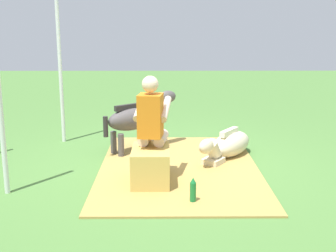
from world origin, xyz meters
name	(u,v)px	position (x,y,z in m)	size (l,w,h in m)	color
ground_plane	(168,165)	(0.00, 0.00, 0.00)	(24.00, 24.00, 0.00)	#4C7A38
hay_patch	(179,168)	(-0.15, -0.15, 0.01)	(3.15, 2.13, 0.02)	#AD8C47
hay_bale	(151,166)	(-0.72, 0.21, 0.22)	(0.68, 0.46, 0.45)	tan
person_seated	(152,123)	(-0.56, 0.20, 0.73)	(0.69, 0.47, 1.33)	beige
pony_standing	(137,118)	(0.67, 0.46, 0.53)	(0.98, 1.13, 0.89)	#4C4747
pony_lying	(228,145)	(0.36, -0.89, 0.19)	(1.25, 0.99, 0.42)	beige
soda_bottle	(193,191)	(-1.33, -0.27, 0.14)	(0.07, 0.07, 0.30)	#197233
tent_pole_right	(60,69)	(1.27, 1.72, 1.20)	(0.06, 0.06, 2.40)	silver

